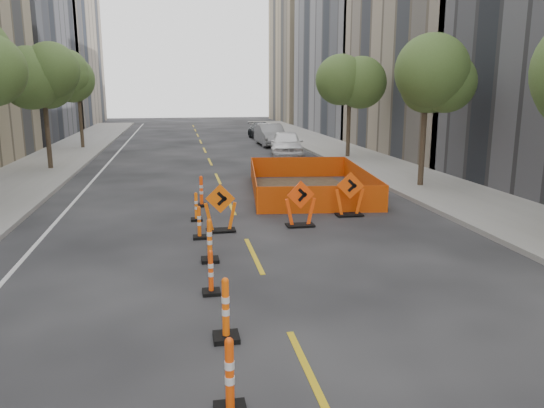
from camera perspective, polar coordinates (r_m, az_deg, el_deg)
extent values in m
plane|color=black|center=(10.11, 1.33, -12.42)|extent=(140.00, 140.00, 0.00)
cube|color=gray|center=(23.99, 16.92, 1.85)|extent=(4.00, 90.00, 0.15)
cube|color=gray|center=(66.60, -24.27, 16.31)|extent=(12.00, 20.00, 20.00)
cube|color=gray|center=(37.92, 20.51, 15.82)|extent=(12.00, 16.00, 14.00)
cube|color=gray|center=(52.99, 11.36, 18.41)|extent=(12.00, 18.00, 20.00)
cube|color=tan|center=(70.27, 5.65, 15.41)|extent=(12.00, 14.00, 16.00)
cylinder|color=#382B1E|center=(29.85, -22.92, 6.30)|extent=(0.24, 0.24, 3.15)
sphere|color=#465B27|center=(29.73, -23.41, 12.00)|extent=(2.80, 2.80, 2.80)
cylinder|color=#382B1E|center=(39.63, -19.82, 7.82)|extent=(0.24, 0.24, 3.15)
sphere|color=#465B27|center=(39.54, -20.14, 12.11)|extent=(2.80, 2.80, 2.80)
cylinder|color=#382B1E|center=(23.51, 15.84, 5.41)|extent=(0.24, 0.24, 3.15)
sphere|color=#465B27|center=(23.36, 16.28, 12.67)|extent=(2.80, 2.80, 2.80)
cylinder|color=#382B1E|center=(32.75, 8.20, 7.60)|extent=(0.24, 0.24, 3.15)
sphere|color=#465B27|center=(32.64, 8.37, 12.81)|extent=(2.80, 2.80, 2.80)
imported|color=white|center=(33.10, 1.58, 6.46)|extent=(2.68, 5.07, 1.64)
imported|color=gray|center=(39.86, -0.17, 7.45)|extent=(1.84, 4.91, 1.60)
imported|color=black|center=(45.16, -1.01, 7.86)|extent=(2.24, 4.74, 1.34)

